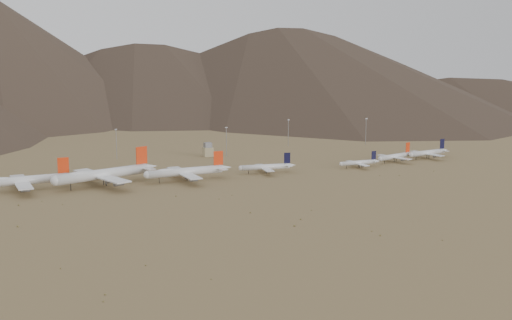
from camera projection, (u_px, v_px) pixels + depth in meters
name	position (u px, v px, depth m)	size (l,w,h in m)	color
ground	(226.00, 185.00, 434.33)	(3000.00, 3000.00, 0.00)	#A38454
mountain_ridge	(53.00, 19.00, 1219.82)	(4400.00, 1000.00, 300.00)	#443528
widebody_west	(23.00, 180.00, 416.26)	(67.64, 51.94, 20.08)	silver
widebody_centre	(103.00, 174.00, 431.57)	(77.30, 61.43, 23.77)	silver
widebody_east	(186.00, 171.00, 448.28)	(65.51, 50.25, 19.44)	silver
narrowbody_a	(267.00, 167.00, 477.12)	(44.60, 32.41, 14.78)	silver
narrowbody_b	(359.00, 163.00, 500.40)	(37.09, 26.43, 12.24)	silver
narrowbody_c	(396.00, 156.00, 526.01)	(43.21, 31.99, 14.63)	silver
narrowbody_d	(428.00, 153.00, 542.99)	(46.58, 33.96, 15.47)	silver
control_tower	(208.00, 150.00, 553.55)	(8.00, 8.00, 12.00)	tan
mast_west	(116.00, 142.00, 537.66)	(2.00, 0.60, 25.70)	gray
mast_centre	(226.00, 140.00, 551.55)	(2.00, 0.60, 25.70)	gray
mast_east	(288.00, 131.00, 612.05)	(2.00, 0.60, 25.70)	gray
mast_far_east	(366.00, 130.00, 623.34)	(2.00, 0.60, 25.70)	gray
desert_scrub	(257.00, 221.00, 341.94)	(422.85, 174.24, 0.90)	olive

